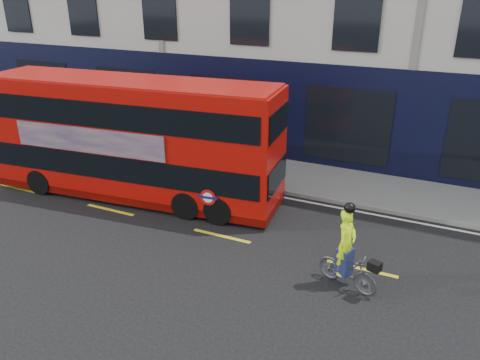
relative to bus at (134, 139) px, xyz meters
The scene contains 7 objects.
ground 8.58m from the bus, 19.82° to the right, with size 120.00×120.00×0.00m, color black.
pavement 8.88m from the bus, 25.08° to the left, with size 60.00×3.00×0.12m, color gray.
kerb 8.37m from the bus, 15.47° to the left, with size 60.00×0.12×0.13m, color gray.
road_edge_line 8.32m from the bus, 13.42° to the left, with size 58.00×0.10×0.01m, color silver.
lane_dashes 8.21m from the bus, ahead, with size 58.00×0.12×0.01m, color gold, non-canonical shape.
bus is the anchor object (origin of this frame).
cyclist 8.02m from the bus, 16.30° to the right, with size 1.64×0.93×2.20m.
Camera 1 is at (1.37, -8.95, 6.77)m, focal length 35.00 mm.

